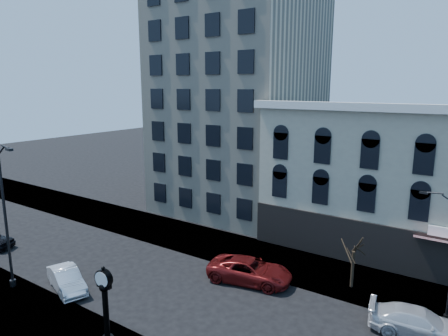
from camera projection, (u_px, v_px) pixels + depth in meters
The scene contains 11 objects.
ground at pixel (168, 287), 27.64m from camera, with size 160.00×160.00×0.00m, color black.
sidewalk_far at pixel (231, 248), 34.13m from camera, with size 160.00×6.00×0.12m, color gray.
cream_tower at pixel (239, 32), 42.41m from camera, with size 15.90×15.40×42.50m.
victorian_row at pixel (406, 181), 32.76m from camera, with size 22.60×11.19×12.50m.
street_clock at pixel (106, 311), 20.73m from camera, with size 1.04×1.04×4.60m.
street_lamp_near at pixel (5, 180), 25.57m from camera, with size 2.62×0.61×10.15m.
street_lamp_far at pixel (446, 224), 22.77m from camera, with size 2.01×0.45×7.75m.
bare_tree_far at pixel (354, 244), 26.88m from camera, with size 2.41×2.41×4.14m.
car_near_b at pixel (67, 280), 27.17m from camera, with size 1.57×4.51×1.49m, color silver.
car_far_a at pixel (250, 271), 28.32m from camera, with size 2.76×5.99×1.66m, color maroon.
car_far_b at pixel (419, 323), 22.18m from camera, with size 2.16×5.31×1.54m, color silver.
Camera 1 is at (17.42, -18.87, 13.71)m, focal length 32.00 mm.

